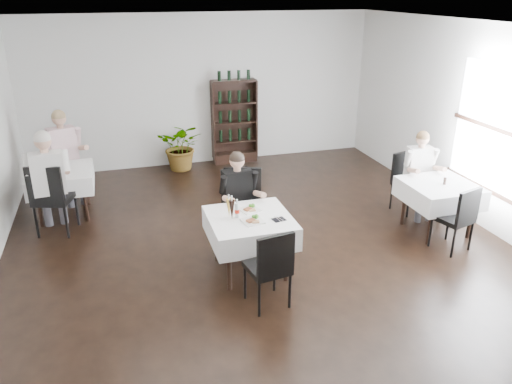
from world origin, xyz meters
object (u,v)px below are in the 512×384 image
at_px(wine_shelf, 234,122).
at_px(potted_tree, 182,146).
at_px(diner_main, 239,194).
at_px(main_table, 250,228).

xyz_separation_m(wine_shelf, potted_tree, (-1.14, -0.18, -0.36)).
bearing_deg(wine_shelf, potted_tree, -171.19).
relative_size(wine_shelf, diner_main, 1.24).
xyz_separation_m(main_table, diner_main, (0.03, 0.64, 0.20)).
distance_m(main_table, potted_tree, 4.15).
bearing_deg(main_table, potted_tree, 93.26).
height_order(main_table, potted_tree, potted_tree).
relative_size(wine_shelf, potted_tree, 1.78).
bearing_deg(diner_main, main_table, -93.09).
relative_size(potted_tree, diner_main, 0.69).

